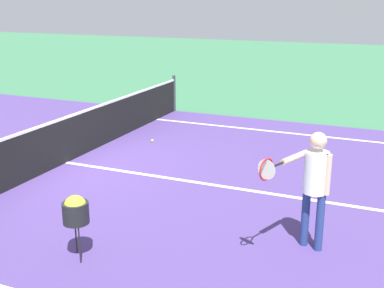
{
  "coord_description": "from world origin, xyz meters",
  "views": [
    {
      "loc": [
        -7.96,
        -6.24,
        3.3
      ],
      "look_at": [
        -0.83,
        -3.19,
        1.0
      ],
      "focal_mm": 46.68,
      "sensor_mm": 36.0,
      "label": 1
    }
  ],
  "objects_px": {
    "ball_hopper": "(76,210)",
    "tennis_ball_near_net": "(152,141)",
    "net": "(65,140)",
    "player_near": "(314,178)"
  },
  "relations": [
    {
      "from": "ball_hopper",
      "to": "tennis_ball_near_net",
      "type": "distance_m",
      "value": 5.49
    },
    {
      "from": "net",
      "to": "player_near",
      "type": "bearing_deg",
      "value": -107.71
    },
    {
      "from": "ball_hopper",
      "to": "net",
      "type": "bearing_deg",
      "value": 39.06
    },
    {
      "from": "net",
      "to": "tennis_ball_near_net",
      "type": "bearing_deg",
      "value": -24.48
    },
    {
      "from": "player_near",
      "to": "net",
      "type": "bearing_deg",
      "value": 72.29
    },
    {
      "from": "net",
      "to": "ball_hopper",
      "type": "relative_size",
      "value": 12.13
    },
    {
      "from": "net",
      "to": "tennis_ball_near_net",
      "type": "distance_m",
      "value": 2.3
    },
    {
      "from": "player_near",
      "to": "tennis_ball_near_net",
      "type": "height_order",
      "value": "player_near"
    },
    {
      "from": "ball_hopper",
      "to": "tennis_ball_near_net",
      "type": "xyz_separation_m",
      "value": [
        5.2,
        1.62,
        -0.64
      ]
    },
    {
      "from": "net",
      "to": "player_near",
      "type": "xyz_separation_m",
      "value": [
        -1.69,
        -5.3,
        0.52
      ]
    }
  ]
}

